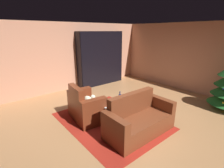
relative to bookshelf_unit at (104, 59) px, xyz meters
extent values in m
plane|color=#AB794B|center=(2.90, -1.39, -1.08)|extent=(7.91, 7.91, 0.00)
cube|color=tan|center=(2.90, 1.94, 0.18)|extent=(6.40, 0.06, 2.51)
cube|color=tan|center=(-0.27, -1.39, 0.18)|extent=(0.06, 6.71, 2.51)
cube|color=#9F2317|center=(2.72, -1.83, -1.08)|extent=(2.68, 2.06, 0.01)
cube|color=black|center=(0.16, -0.14, 0.02)|extent=(0.03, 2.06, 2.19)
cube|color=black|center=(-0.03, 0.88, 0.02)|extent=(0.39, 0.03, 2.19)
cube|color=black|center=(-0.03, -1.15, 0.02)|extent=(0.39, 0.03, 2.19)
cube|color=black|center=(-0.03, -0.14, -1.07)|extent=(0.37, 2.01, 0.03)
cube|color=black|center=(-0.03, -0.14, -0.71)|extent=(0.37, 2.01, 0.03)
cube|color=black|center=(-0.03, -0.14, -0.35)|extent=(0.37, 2.01, 0.02)
cube|color=black|center=(-0.03, -0.14, 0.02)|extent=(0.37, 2.01, 0.02)
cube|color=black|center=(-0.03, -0.14, 0.38)|extent=(0.37, 2.01, 0.02)
cube|color=black|center=(-0.03, -0.14, 0.74)|extent=(0.37, 2.01, 0.02)
cube|color=black|center=(-0.03, -0.14, 1.10)|extent=(0.37, 2.01, 0.03)
cube|color=black|center=(-0.18, -0.14, -0.04)|extent=(0.05, 0.92, 0.58)
cube|color=black|center=(-0.15, -0.14, -0.04)|extent=(0.03, 0.95, 0.61)
cube|color=#41332B|center=(-0.08, 0.80, -0.93)|extent=(0.26, 0.04, 0.25)
cube|color=orange|center=(-0.09, 0.76, -0.94)|extent=(0.25, 0.03, 0.23)
cube|color=gold|center=(-0.11, 0.72, -0.93)|extent=(0.21, 0.05, 0.24)
cube|color=red|center=(-0.12, 0.67, -0.94)|extent=(0.18, 0.04, 0.22)
cube|color=#562719|center=(-0.10, 0.62, -0.96)|extent=(0.22, 0.04, 0.19)
cube|color=gold|center=(-0.12, 0.58, -0.95)|extent=(0.18, 0.04, 0.21)
cube|color=orange|center=(-0.11, 0.54, -0.92)|extent=(0.21, 0.03, 0.26)
cube|color=#8853A0|center=(-0.07, 0.50, -0.91)|extent=(0.28, 0.03, 0.29)
cube|color=#B8B298|center=(-0.09, 0.82, -0.55)|extent=(0.24, 0.05, 0.29)
cube|color=navy|center=(-0.08, 0.77, -0.58)|extent=(0.26, 0.04, 0.23)
cube|color=#3A7339|center=(-0.10, 0.73, -0.56)|extent=(0.22, 0.03, 0.26)
cube|color=orange|center=(-0.10, 0.68, -0.59)|extent=(0.23, 0.05, 0.21)
cube|color=purple|center=(-0.09, 0.63, -0.58)|extent=(0.24, 0.04, 0.23)
cube|color=#B02922|center=(-0.12, 0.58, -0.59)|extent=(0.18, 0.04, 0.22)
cube|color=#27558D|center=(-0.11, 0.54, -0.58)|extent=(0.21, 0.03, 0.23)
cube|color=#307848|center=(-0.09, 0.50, -0.56)|extent=(0.24, 0.04, 0.26)
cube|color=#214392|center=(-0.10, 0.46, -0.56)|extent=(0.22, 0.04, 0.27)
cube|color=#174594|center=(-0.07, 0.83, 0.51)|extent=(0.28, 0.03, 0.25)
cube|color=#B1B098|center=(-0.09, 0.79, 0.53)|extent=(0.25, 0.05, 0.28)
cube|color=#432A2F|center=(-0.08, 0.73, 0.50)|extent=(0.27, 0.05, 0.23)
cube|color=#1F4E86|center=(-0.09, 0.68, 0.54)|extent=(0.25, 0.05, 0.30)
cube|color=orange|center=(-0.08, 0.63, 0.50)|extent=(0.27, 0.04, 0.22)
cube|color=#2B8D4A|center=(-0.08, 0.58, 0.53)|extent=(0.26, 0.03, 0.29)
cube|color=#B5A190|center=(-0.08, 0.54, 0.52)|extent=(0.26, 0.04, 0.26)
cube|color=orange|center=(-0.09, 0.80, 0.90)|extent=(0.26, 0.04, 0.30)
cube|color=#B3B18F|center=(-0.07, 0.76, 0.85)|extent=(0.29, 0.03, 0.20)
cube|color=#81578B|center=(-0.12, 0.73, 0.87)|extent=(0.18, 0.03, 0.24)
cube|color=teal|center=(-0.12, 0.68, 0.85)|extent=(0.19, 0.03, 0.19)
cube|color=#924FA8|center=(-0.09, 0.64, 0.89)|extent=(0.24, 0.04, 0.28)
cube|color=#A9B18C|center=(-0.11, 0.59, 0.87)|extent=(0.20, 0.04, 0.25)
cube|color=#81509D|center=(-0.08, 0.54, 0.87)|extent=(0.28, 0.03, 0.24)
cube|color=maroon|center=(2.22, -2.22, -0.87)|extent=(0.77, 0.73, 0.42)
cube|color=maroon|center=(2.19, -2.47, -0.41)|extent=(0.71, 0.22, 0.51)
cube|color=maroon|center=(2.65, -2.27, -0.73)|extent=(0.25, 0.67, 0.70)
cube|color=maroon|center=(1.79, -2.17, -0.73)|extent=(0.25, 0.67, 0.70)
ellipsoid|color=beige|center=(2.18, -2.15, -0.57)|extent=(0.30, 0.21, 0.18)
sphere|color=beige|center=(2.24, -2.03, -0.52)|extent=(0.13, 0.13, 0.13)
cube|color=brown|center=(3.54, -1.65, -0.89)|extent=(0.74, 1.32, 0.39)
cube|color=brown|center=(3.26, -1.64, -0.45)|extent=(0.18, 1.31, 0.49)
cube|color=brown|center=(3.53, -2.38, -0.75)|extent=(0.73, 0.17, 0.66)
cube|color=brown|center=(3.55, -0.92, -0.75)|extent=(0.73, 0.17, 0.66)
cylinder|color=black|center=(3.07, -1.74, -0.86)|extent=(0.04, 0.04, 0.45)
cylinder|color=black|center=(2.77, -1.57, -0.86)|extent=(0.04, 0.04, 0.45)
cylinder|color=black|center=(2.77, -1.89, -0.86)|extent=(0.04, 0.04, 0.45)
cylinder|color=silver|center=(2.88, -1.73, -0.62)|extent=(0.70, 0.70, 0.02)
cube|color=red|center=(2.82, -1.72, -0.60)|extent=(0.20, 0.18, 0.03)
cube|color=red|center=(2.82, -1.73, -0.57)|extent=(0.18, 0.15, 0.02)
cube|color=gold|center=(2.83, -1.73, -0.55)|extent=(0.15, 0.14, 0.02)
cube|color=#438A52|center=(2.82, -1.73, -0.53)|extent=(0.20, 0.17, 0.02)
cube|color=#B93A22|center=(2.82, -1.71, -0.50)|extent=(0.20, 0.13, 0.03)
cylinder|color=navy|center=(2.77, -1.57, -0.50)|extent=(0.06, 0.06, 0.21)
cylinder|color=navy|center=(2.77, -1.57, -0.36)|extent=(0.03, 0.03, 0.07)
sphere|color=blue|center=(4.29, 0.87, -0.38)|extent=(0.06, 0.06, 0.06)
sphere|color=yellow|center=(4.37, 0.83, -0.75)|extent=(0.05, 0.05, 0.05)
sphere|color=blue|center=(3.95, 1.46, -0.67)|extent=(0.06, 0.06, 0.06)
camera|label=1|loc=(5.66, -4.21, 1.13)|focal=26.78mm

